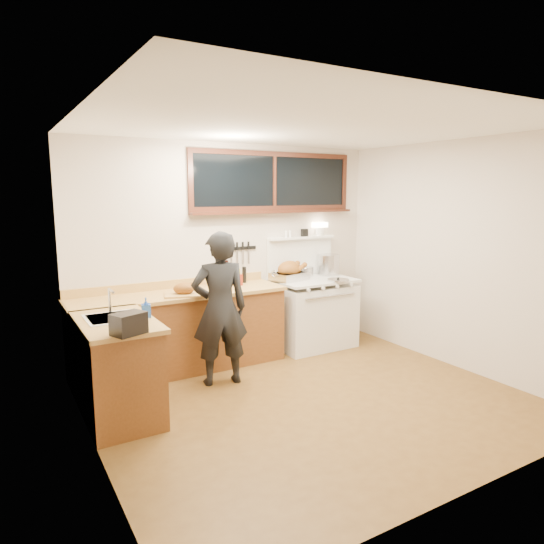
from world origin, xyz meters
TOP-DOWN VIEW (x-y plane):
  - ground_plane at (0.00, 0.00)m, footprint 4.00×3.50m
  - room_shell at (0.00, 0.00)m, footprint 4.10×3.60m
  - counter_back at (-0.80, 1.45)m, footprint 2.44×0.64m
  - counter_left at (-1.70, 0.62)m, footprint 0.64×1.09m
  - sink_unit at (-1.68, 0.70)m, footprint 0.50×0.45m
  - vintage_stove at (1.00, 1.41)m, footprint 1.02×0.74m
  - back_window at (0.60, 1.72)m, footprint 2.32×0.13m
  - left_doorway at (-1.99, -0.55)m, footprint 0.02×1.04m
  - knife_strip at (0.08, 1.73)m, footprint 0.46×0.03m
  - man at (-0.57, 0.86)m, footprint 0.66×0.50m
  - soap_bottle at (-1.43, 0.57)m, footprint 0.10×0.10m
  - toaster at (-1.70, 0.12)m, footprint 0.30×0.26m
  - cutting_board at (-0.80, 1.30)m, footprint 0.50×0.43m
  - roast_turkey at (0.69, 1.49)m, footprint 0.50×0.42m
  - stockpot at (1.36, 1.56)m, footprint 0.34×0.34m
  - saucepan at (1.07, 1.64)m, footprint 0.21×0.30m
  - pot_lid at (1.19, 1.13)m, footprint 0.31×0.31m
  - coffee_tin at (-0.04, 1.50)m, footprint 0.10×0.08m
  - pitcher at (-0.24, 1.57)m, footprint 0.10×0.10m
  - bottle_cluster at (-0.06, 1.63)m, footprint 0.32×0.07m

SIDE VIEW (x-z plane):
  - ground_plane at x=0.00m, z-range -0.02..0.00m
  - counter_left at x=-1.70m, z-range 0.00..0.90m
  - counter_back at x=-0.80m, z-range -0.05..0.95m
  - vintage_stove at x=1.00m, z-range -0.34..1.27m
  - man at x=-0.57m, z-range 0.00..1.62m
  - sink_unit at x=-1.68m, z-range 0.66..1.03m
  - pot_lid at x=1.19m, z-range 0.89..0.93m
  - cutting_board at x=-0.80m, z-range 0.88..1.03m
  - saucepan at x=1.07m, z-range 0.90..1.02m
  - coffee_tin at x=-0.04m, z-range 0.90..1.03m
  - pitcher at x=-0.24m, z-range 0.90..1.06m
  - toaster at x=-1.70m, z-range 0.90..1.07m
  - soap_bottle at x=-1.43m, z-range 0.90..1.08m
  - roast_turkey at x=0.69m, z-range 0.88..1.13m
  - bottle_cluster at x=-0.06m, z-range 0.87..1.17m
  - stockpot at x=1.36m, z-range 0.90..1.18m
  - left_doorway at x=-1.99m, z-range 0.00..2.17m
  - knife_strip at x=0.08m, z-range 1.17..1.45m
  - room_shell at x=0.00m, z-range 0.32..2.97m
  - back_window at x=0.60m, z-range 1.68..2.45m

